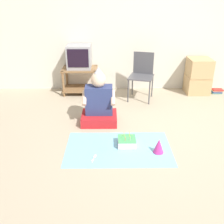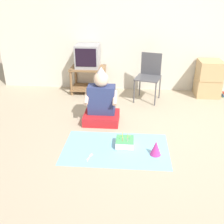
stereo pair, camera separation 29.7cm
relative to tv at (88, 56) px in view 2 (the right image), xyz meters
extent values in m
plane|color=tan|center=(1.35, -1.99, -0.72)|extent=(16.00, 16.00, 0.00)
cube|color=beige|center=(1.35, 0.26, 0.55)|extent=(6.40, 0.06, 2.55)
cube|color=olive|center=(0.00, -0.02, -0.23)|extent=(0.67, 0.49, 0.03)
cube|color=olive|center=(0.00, -0.02, -0.63)|extent=(0.67, 0.49, 0.02)
cylinder|color=olive|center=(-0.30, -0.23, -0.47)|extent=(0.04, 0.04, 0.50)
cylinder|color=olive|center=(0.30, -0.23, -0.47)|extent=(0.04, 0.04, 0.50)
cylinder|color=olive|center=(-0.30, 0.20, -0.47)|extent=(0.04, 0.04, 0.50)
cylinder|color=olive|center=(0.30, 0.20, -0.47)|extent=(0.04, 0.04, 0.50)
cube|color=#99999E|center=(0.00, 0.00, 0.00)|extent=(0.45, 0.40, 0.43)
cube|color=black|center=(0.00, -0.20, 0.01)|extent=(0.39, 0.01, 0.33)
cube|color=#4C4C51|center=(1.15, -0.38, -0.29)|extent=(0.53, 0.53, 0.02)
cube|color=#4C4C51|center=(1.21, -0.18, -0.08)|extent=(0.37, 0.12, 0.41)
cylinder|color=#4C4C51|center=(0.91, -0.51, -0.51)|extent=(0.02, 0.02, 0.43)
cylinder|color=#4C4C51|center=(1.28, -0.62, -0.51)|extent=(0.02, 0.02, 0.43)
cylinder|color=#4C4C51|center=(1.02, -0.13, -0.51)|extent=(0.02, 0.02, 0.43)
cylinder|color=#4C4C51|center=(1.39, -0.24, -0.51)|extent=(0.02, 0.02, 0.43)
cube|color=tan|center=(2.32, -0.03, -0.55)|extent=(0.44, 0.43, 0.34)
cube|color=tan|center=(2.32, -0.03, -0.21)|extent=(0.43, 0.45, 0.34)
cube|color=red|center=(0.41, -1.32, -0.65)|extent=(0.54, 0.44, 0.14)
cube|color=navy|center=(0.41, -1.28, -0.36)|extent=(0.41, 0.23, 0.44)
sphere|color=beige|center=(0.41, -1.28, -0.04)|extent=(0.23, 0.23, 0.23)
cone|color=silver|center=(0.41, -1.28, 0.10)|extent=(0.13, 0.13, 0.09)
cylinder|color=beige|center=(0.20, -1.37, -0.29)|extent=(0.06, 0.23, 0.19)
cylinder|color=beige|center=(0.63, -1.37, -0.29)|extent=(0.06, 0.23, 0.19)
cube|color=#7FC6E0|center=(0.69, -2.07, -0.72)|extent=(1.36, 0.84, 0.01)
cube|color=silver|center=(0.80, -1.99, -0.67)|extent=(0.24, 0.24, 0.09)
cube|color=#4CB266|center=(0.80, -1.99, -0.62)|extent=(0.23, 0.23, 0.01)
cylinder|color=#66C666|center=(0.87, -1.99, -0.60)|extent=(0.01, 0.01, 0.06)
sphere|color=#FFCC4C|center=(0.87, -1.99, -0.56)|extent=(0.01, 0.01, 0.01)
cylinder|color=yellow|center=(0.84, -1.93, -0.60)|extent=(0.01, 0.01, 0.06)
sphere|color=#FFCC4C|center=(0.84, -1.93, -0.56)|extent=(0.01, 0.01, 0.01)
cylinder|color=yellow|center=(0.77, -1.93, -0.60)|extent=(0.01, 0.01, 0.06)
sphere|color=#FFCC4C|center=(0.77, -1.93, -0.56)|extent=(0.01, 0.01, 0.01)
cylinder|color=#66C666|center=(0.74, -1.99, -0.60)|extent=(0.01, 0.01, 0.06)
sphere|color=#FFCC4C|center=(0.74, -1.99, -0.56)|extent=(0.01, 0.01, 0.01)
cylinder|color=#EA4C4C|center=(0.78, -2.05, -0.60)|extent=(0.01, 0.01, 0.06)
sphere|color=#FFCC4C|center=(0.78, -2.05, -0.56)|extent=(0.01, 0.01, 0.01)
cylinder|color=#E58CCC|center=(0.84, -2.04, -0.60)|extent=(0.01, 0.01, 0.06)
sphere|color=#FFCC4C|center=(0.84, -2.04, -0.56)|extent=(0.01, 0.01, 0.01)
cone|color=#CC338C|center=(1.19, -2.17, -0.62)|extent=(0.14, 0.14, 0.19)
ellipsoid|color=white|center=(0.40, -2.25, -0.71)|extent=(0.04, 0.05, 0.01)
cube|color=white|center=(0.37, -2.31, -0.71)|extent=(0.05, 0.10, 0.01)
ellipsoid|color=white|center=(0.39, -2.28, -0.71)|extent=(0.04, 0.05, 0.01)
cube|color=white|center=(0.37, -2.34, -0.71)|extent=(0.03, 0.10, 0.01)
camera|label=1|loc=(0.58, -4.96, 1.15)|focal=42.00mm
camera|label=2|loc=(0.87, -4.95, 1.15)|focal=42.00mm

